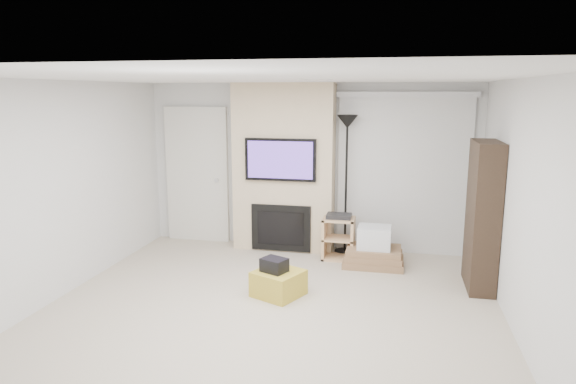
% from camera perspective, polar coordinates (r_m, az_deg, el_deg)
% --- Properties ---
extents(floor, '(5.00, 5.50, 0.00)m').
position_cam_1_polar(floor, '(5.58, -2.64, -14.05)').
color(floor, '#C1B39E').
rests_on(floor, ground).
extents(ceiling, '(5.00, 5.50, 0.00)m').
position_cam_1_polar(ceiling, '(5.05, -2.90, 12.57)').
color(ceiling, white).
rests_on(ceiling, wall_back).
extents(wall_back, '(5.00, 0.00, 2.50)m').
position_cam_1_polar(wall_back, '(7.82, 2.36, 2.85)').
color(wall_back, silver).
rests_on(wall_back, ground).
extents(wall_front, '(5.00, 0.00, 2.50)m').
position_cam_1_polar(wall_front, '(2.73, -18.01, -13.62)').
color(wall_front, silver).
rests_on(wall_front, ground).
extents(wall_left, '(0.00, 5.50, 2.50)m').
position_cam_1_polar(wall_left, '(6.28, -25.40, -0.25)').
color(wall_left, silver).
rests_on(wall_left, ground).
extents(wall_right, '(0.00, 5.50, 2.50)m').
position_cam_1_polar(wall_right, '(5.15, 25.25, -2.52)').
color(wall_right, silver).
rests_on(wall_right, ground).
extents(hvac_vent, '(0.35, 0.18, 0.01)m').
position_cam_1_polar(hvac_vent, '(5.75, 3.14, 12.35)').
color(hvac_vent, silver).
rests_on(hvac_vent, ceiling).
extents(ottoman, '(0.66, 0.66, 0.30)m').
position_cam_1_polar(ottoman, '(6.14, -1.07, -10.10)').
color(ottoman, gold).
rests_on(ottoman, floor).
extents(black_bag, '(0.35, 0.32, 0.16)m').
position_cam_1_polar(black_bag, '(6.05, -1.54, -8.11)').
color(black_bag, black).
rests_on(black_bag, ottoman).
extents(fireplace_wall, '(1.50, 0.47, 2.50)m').
position_cam_1_polar(fireplace_wall, '(7.69, -0.48, 2.61)').
color(fireplace_wall, beige).
rests_on(fireplace_wall, floor).
extents(entry_door, '(1.02, 0.11, 2.14)m').
position_cam_1_polar(entry_door, '(8.31, -10.03, 1.81)').
color(entry_door, silver).
rests_on(entry_door, floor).
extents(vertical_blinds, '(1.98, 0.10, 2.37)m').
position_cam_1_polar(vertical_blinds, '(7.66, 12.69, 2.59)').
color(vertical_blinds, silver).
rests_on(vertical_blinds, floor).
extents(floor_lamp, '(0.30, 0.30, 2.04)m').
position_cam_1_polar(floor_lamp, '(7.45, 6.56, 5.17)').
color(floor_lamp, black).
rests_on(floor_lamp, floor).
extents(av_stand, '(0.45, 0.38, 0.66)m').
position_cam_1_polar(av_stand, '(7.41, 5.64, -4.81)').
color(av_stand, '#E4B380').
rests_on(av_stand, floor).
extents(box_stack, '(0.82, 0.62, 0.55)m').
position_cam_1_polar(box_stack, '(7.24, 9.51, -6.43)').
color(box_stack, '#8E6A49').
rests_on(box_stack, floor).
extents(bookshelf, '(0.30, 0.80, 1.80)m').
position_cam_1_polar(bookshelf, '(6.61, 20.81, -2.49)').
color(bookshelf, black).
rests_on(bookshelf, floor).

